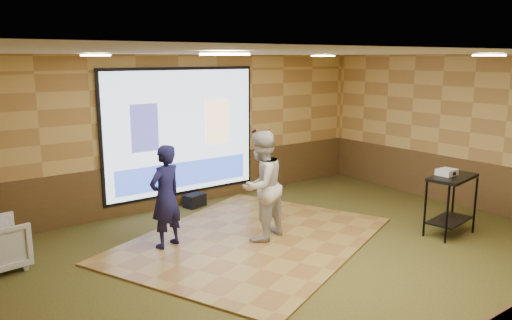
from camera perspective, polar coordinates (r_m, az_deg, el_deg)
ground at (r=7.60m, az=4.55°, el=-11.15°), size 9.00×9.00×0.00m
room_shell at (r=7.06m, az=4.83°, el=4.71°), size 9.04×7.04×3.02m
wainscot_back at (r=10.19m, az=-8.39°, el=-2.48°), size 9.00×0.04×0.95m
wainscot_right at (r=10.82m, az=22.79°, el=-2.47°), size 0.04×7.00×0.95m
projector_screen at (r=9.96m, az=-8.44°, el=3.05°), size 3.32×0.06×2.52m
downlight_nw at (r=7.46m, az=-17.88°, el=11.31°), size 0.32×0.32×0.02m
downlight_ne at (r=9.83m, az=7.65°, el=11.71°), size 0.32×0.32×0.02m
downlight_sw at (r=4.48m, az=-3.62°, el=11.98°), size 0.32×0.32×0.02m
downlight_se at (r=7.81m, az=25.09°, el=10.78°), size 0.32×0.32×0.02m
dance_floor at (r=8.28m, az=-0.47°, el=-9.06°), size 5.29×4.73×0.03m
player_left at (r=7.83m, az=-10.30°, el=-4.13°), size 0.68×0.55×1.62m
player_right at (r=8.01m, az=0.59°, el=-2.98°), size 1.02×0.90×1.78m
av_table at (r=8.94m, az=21.43°, el=-3.54°), size 0.97×0.51×1.02m
projector at (r=8.88m, az=20.97°, el=-1.30°), size 0.32×0.27×0.10m
mic_stand at (r=10.72m, az=1.28°, el=-1.56°), size 0.58×0.24×1.48m
duffel_bag at (r=10.11m, az=-7.02°, el=-4.61°), size 0.47×0.37×0.26m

